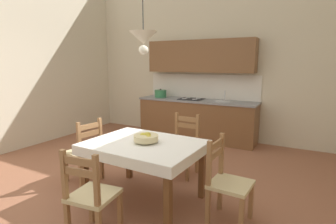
{
  "coord_description": "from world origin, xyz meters",
  "views": [
    {
      "loc": [
        2.23,
        -2.82,
        1.71
      ],
      "look_at": [
        0.42,
        0.5,
        1.01
      ],
      "focal_mm": 28.63,
      "sensor_mm": 36.0,
      "label": 1
    }
  ],
  "objects_px": {
    "dining_chair_kitchen_side": "(183,146)",
    "fruit_bowl": "(146,138)",
    "dining_chair_window_side": "(227,182)",
    "dining_chair_camera_side": "(91,196)",
    "kitchen_cabinetry": "(197,101)",
    "dining_table": "(144,152)",
    "dining_chair_tv_side": "(85,152)",
    "pendant_lamp": "(143,38)"
  },
  "relations": [
    {
      "from": "dining_chair_kitchen_side",
      "to": "fruit_bowl",
      "type": "height_order",
      "value": "dining_chair_kitchen_side"
    },
    {
      "from": "dining_chair_window_side",
      "to": "dining_chair_camera_side",
      "type": "xyz_separation_m",
      "value": [
        -1.07,
        -0.92,
        0.0
      ]
    },
    {
      "from": "kitchen_cabinetry",
      "to": "fruit_bowl",
      "type": "xyz_separation_m",
      "value": [
        0.54,
        -2.91,
        -0.04
      ]
    },
    {
      "from": "dining_chair_window_side",
      "to": "fruit_bowl",
      "type": "xyz_separation_m",
      "value": [
        -1.01,
        -0.04,
        0.37
      ]
    },
    {
      "from": "dining_chair_window_side",
      "to": "dining_chair_kitchen_side",
      "type": "xyz_separation_m",
      "value": [
        -0.97,
        0.92,
        0.0
      ]
    },
    {
      "from": "kitchen_cabinetry",
      "to": "dining_chair_window_side",
      "type": "distance_m",
      "value": 3.29
    },
    {
      "from": "dining_table",
      "to": "dining_chair_tv_side",
      "type": "height_order",
      "value": "dining_chair_tv_side"
    },
    {
      "from": "kitchen_cabinetry",
      "to": "dining_chair_kitchen_side",
      "type": "relative_size",
      "value": 2.87
    },
    {
      "from": "dining_chair_camera_side",
      "to": "fruit_bowl",
      "type": "bearing_deg",
      "value": 85.85
    },
    {
      "from": "dining_table",
      "to": "dining_chair_window_side",
      "type": "distance_m",
      "value": 1.05
    },
    {
      "from": "kitchen_cabinetry",
      "to": "fruit_bowl",
      "type": "relative_size",
      "value": 8.91
    },
    {
      "from": "dining_table",
      "to": "dining_chair_tv_side",
      "type": "bearing_deg",
      "value": 177.22
    },
    {
      "from": "kitchen_cabinetry",
      "to": "dining_chair_window_side",
      "type": "xyz_separation_m",
      "value": [
        1.55,
        -2.87,
        -0.41
      ]
    },
    {
      "from": "dining_chair_window_side",
      "to": "pendant_lamp",
      "type": "relative_size",
      "value": 1.16
    },
    {
      "from": "dining_chair_kitchen_side",
      "to": "dining_chair_tv_side",
      "type": "xyz_separation_m",
      "value": [
        -1.13,
        -0.93,
        0.0
      ]
    },
    {
      "from": "pendant_lamp",
      "to": "dining_table",
      "type": "bearing_deg",
      "value": -98.41
    },
    {
      "from": "dining_chair_window_side",
      "to": "pendant_lamp",
      "type": "bearing_deg",
      "value": -177.92
    },
    {
      "from": "dining_chair_camera_side",
      "to": "fruit_bowl",
      "type": "xyz_separation_m",
      "value": [
        0.06,
        0.88,
        0.37
      ]
    },
    {
      "from": "fruit_bowl",
      "to": "dining_chair_kitchen_side",
      "type": "bearing_deg",
      "value": 87.62
    },
    {
      "from": "dining_chair_tv_side",
      "to": "fruit_bowl",
      "type": "xyz_separation_m",
      "value": [
        1.09,
        -0.04,
        0.37
      ]
    },
    {
      "from": "kitchen_cabinetry",
      "to": "dining_chair_kitchen_side",
      "type": "bearing_deg",
      "value": -73.36
    },
    {
      "from": "dining_table",
      "to": "dining_chair_kitchen_side",
      "type": "relative_size",
      "value": 1.51
    },
    {
      "from": "dining_table",
      "to": "dining_chair_camera_side",
      "type": "xyz_separation_m",
      "value": [
        -0.04,
        -0.87,
        -0.19
      ]
    },
    {
      "from": "kitchen_cabinetry",
      "to": "dining_chair_camera_side",
      "type": "distance_m",
      "value": 3.85
    },
    {
      "from": "dining_table",
      "to": "dining_chair_camera_side",
      "type": "bearing_deg",
      "value": -92.72
    },
    {
      "from": "dining_chair_kitchen_side",
      "to": "dining_chair_camera_side",
      "type": "relative_size",
      "value": 1.0
    },
    {
      "from": "dining_chair_window_side",
      "to": "dining_chair_kitchen_side",
      "type": "bearing_deg",
      "value": 136.32
    },
    {
      "from": "dining_chair_camera_side",
      "to": "dining_table",
      "type": "bearing_deg",
      "value": 87.28
    },
    {
      "from": "pendant_lamp",
      "to": "dining_chair_camera_side",
      "type": "bearing_deg",
      "value": -92.84
    },
    {
      "from": "kitchen_cabinetry",
      "to": "pendant_lamp",
      "type": "relative_size",
      "value": 3.32
    },
    {
      "from": "dining_chair_camera_side",
      "to": "fruit_bowl",
      "type": "relative_size",
      "value": 3.1
    },
    {
      "from": "dining_chair_camera_side",
      "to": "pendant_lamp",
      "type": "distance_m",
      "value": 1.78
    },
    {
      "from": "dining_chair_kitchen_side",
      "to": "dining_chair_tv_side",
      "type": "distance_m",
      "value": 1.46
    },
    {
      "from": "pendant_lamp",
      "to": "dining_chair_window_side",
      "type": "bearing_deg",
      "value": 2.08
    },
    {
      "from": "dining_table",
      "to": "fruit_bowl",
      "type": "bearing_deg",
      "value": 28.38
    },
    {
      "from": "dining_chair_window_side",
      "to": "dining_chair_camera_side",
      "type": "relative_size",
      "value": 1.0
    },
    {
      "from": "fruit_bowl",
      "to": "pendant_lamp",
      "type": "height_order",
      "value": "pendant_lamp"
    },
    {
      "from": "dining_table",
      "to": "kitchen_cabinetry",
      "type": "bearing_deg",
      "value": 100.07
    },
    {
      "from": "dining_chair_kitchen_side",
      "to": "fruit_bowl",
      "type": "xyz_separation_m",
      "value": [
        -0.04,
        -0.96,
        0.37
      ]
    },
    {
      "from": "dining_chair_window_side",
      "to": "fruit_bowl",
      "type": "height_order",
      "value": "dining_chair_window_side"
    },
    {
      "from": "dining_chair_kitchen_side",
      "to": "fruit_bowl",
      "type": "distance_m",
      "value": 1.03
    },
    {
      "from": "dining_chair_window_side",
      "to": "pendant_lamp",
      "type": "height_order",
      "value": "pendant_lamp"
    }
  ]
}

